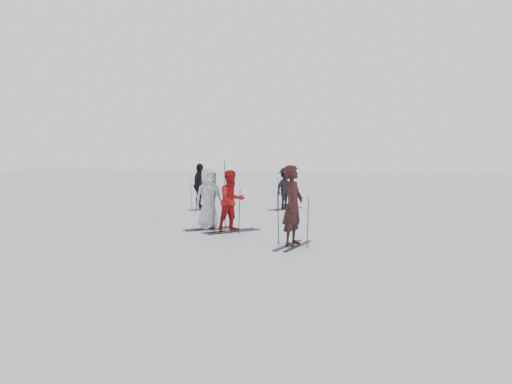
{
  "coord_description": "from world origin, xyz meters",
  "views": [
    {
      "loc": [
        5.79,
        -15.47,
        2.22
      ],
      "look_at": [
        0.0,
        1.0,
        1.0
      ],
      "focal_mm": 35.0,
      "sensor_mm": 36.0,
      "label": 1
    }
  ],
  "objects_px": {
    "skier_red": "(232,202)",
    "skier_uphill_left": "(200,187)",
    "skier_uphill_far": "(286,189)",
    "skier_grey": "(209,199)",
    "piste_marker": "(225,180)",
    "skier_near_dark": "(293,206)"
  },
  "relations": [
    {
      "from": "skier_uphill_left",
      "to": "skier_grey",
      "type": "bearing_deg",
      "value": -156.15
    },
    {
      "from": "skier_red",
      "to": "skier_grey",
      "type": "xyz_separation_m",
      "value": [
        -0.86,
        0.25,
        0.02
      ]
    },
    {
      "from": "skier_uphill_left",
      "to": "skier_uphill_far",
      "type": "distance_m",
      "value": 3.68
    },
    {
      "from": "skier_near_dark",
      "to": "skier_red",
      "type": "distance_m",
      "value": 2.93
    },
    {
      "from": "skier_grey",
      "to": "skier_uphill_left",
      "type": "distance_m",
      "value": 6.0
    },
    {
      "from": "skier_uphill_left",
      "to": "skier_near_dark",
      "type": "bearing_deg",
      "value": -144.79
    },
    {
      "from": "skier_near_dark",
      "to": "piste_marker",
      "type": "relative_size",
      "value": 0.99
    },
    {
      "from": "skier_uphill_far",
      "to": "piste_marker",
      "type": "height_order",
      "value": "piste_marker"
    },
    {
      "from": "skier_red",
      "to": "skier_uphill_left",
      "type": "relative_size",
      "value": 0.94
    },
    {
      "from": "skier_near_dark",
      "to": "skier_red",
      "type": "xyz_separation_m",
      "value": [
        -2.35,
        1.75,
        -0.09
      ]
    },
    {
      "from": "skier_uphill_far",
      "to": "piste_marker",
      "type": "distance_m",
      "value": 5.85
    },
    {
      "from": "skier_near_dark",
      "to": "skier_uphill_left",
      "type": "bearing_deg",
      "value": 46.15
    },
    {
      "from": "piste_marker",
      "to": "skier_red",
      "type": "bearing_deg",
      "value": -66.02
    },
    {
      "from": "skier_near_dark",
      "to": "piste_marker",
      "type": "distance_m",
      "value": 14.22
    },
    {
      "from": "skier_uphill_left",
      "to": "piste_marker",
      "type": "height_order",
      "value": "piste_marker"
    },
    {
      "from": "skier_red",
      "to": "piste_marker",
      "type": "xyz_separation_m",
      "value": [
        -4.71,
        10.6,
        0.1
      ]
    },
    {
      "from": "skier_near_dark",
      "to": "skier_grey",
      "type": "bearing_deg",
      "value": 64.34
    },
    {
      "from": "piste_marker",
      "to": "skier_uphill_left",
      "type": "bearing_deg",
      "value": -79.06
    },
    {
      "from": "skier_uphill_far",
      "to": "piste_marker",
      "type": "relative_size",
      "value": 0.87
    },
    {
      "from": "piste_marker",
      "to": "skier_near_dark",
      "type": "bearing_deg",
      "value": -60.22
    },
    {
      "from": "skier_red",
      "to": "skier_uphill_far",
      "type": "height_order",
      "value": "skier_red"
    },
    {
      "from": "skier_red",
      "to": "skier_grey",
      "type": "bearing_deg",
      "value": 109.68
    }
  ]
}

